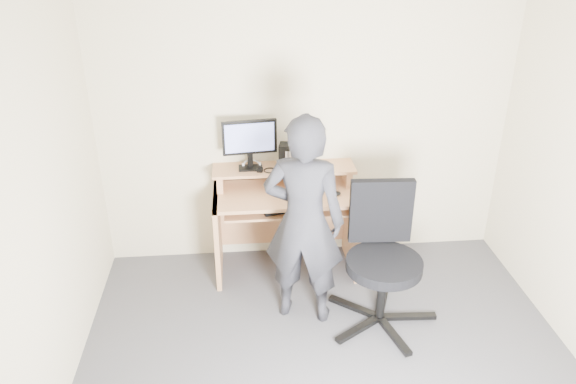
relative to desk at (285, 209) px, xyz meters
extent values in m
cube|color=beige|center=(0.20, 0.22, 0.70)|extent=(3.50, 0.02, 2.50)
cube|color=tan|center=(-0.58, -0.08, -0.17)|extent=(0.04, 0.60, 0.75)
cube|color=tan|center=(0.58, -0.08, -0.17)|extent=(0.04, 0.60, 0.75)
cube|color=tan|center=(0.00, -0.08, 0.19)|extent=(1.20, 0.60, 0.03)
cube|color=tan|center=(0.00, -0.16, 0.09)|extent=(1.02, 0.38, 0.02)
cube|color=tan|center=(-0.54, 0.07, 0.28)|extent=(0.05, 0.28, 0.15)
cube|color=tan|center=(0.54, 0.07, 0.28)|extent=(0.05, 0.28, 0.15)
cube|color=tan|center=(0.00, 0.07, 0.35)|extent=(1.20, 0.30, 0.02)
cube|color=tan|center=(0.00, 0.21, -0.12)|extent=(1.20, 0.03, 0.65)
cube|color=black|center=(-0.28, 0.07, 0.37)|extent=(0.20, 0.13, 0.01)
cube|color=black|center=(-0.28, 0.09, 0.44)|extent=(0.04, 0.04, 0.13)
cube|color=black|center=(-0.28, 0.06, 0.65)|extent=(0.45, 0.08, 0.29)
cube|color=#7E8BDA|center=(-0.28, 0.05, 0.65)|extent=(0.40, 0.05, 0.24)
cube|color=black|center=(0.00, 0.10, 0.46)|extent=(0.09, 0.14, 0.20)
cylinder|color=silver|center=(0.03, 0.06, 0.44)|extent=(0.09, 0.09, 0.16)
cube|color=black|center=(0.34, 0.01, 0.37)|extent=(0.08, 0.13, 0.01)
cube|color=black|center=(-0.21, 0.00, 0.38)|extent=(0.05, 0.05, 0.03)
torus|color=silver|center=(-0.27, 0.12, 0.37)|extent=(0.18, 0.18, 0.06)
cube|color=black|center=(0.02, -0.17, 0.12)|extent=(0.49, 0.29, 0.03)
ellipsoid|color=black|center=(0.40, -0.18, 0.22)|extent=(0.11, 0.08, 0.04)
cube|color=black|center=(0.88, -0.90, -0.50)|extent=(0.43, 0.08, 0.03)
cube|color=black|center=(0.73, -0.68, -0.50)|extent=(0.21, 0.42, 0.03)
cube|color=black|center=(0.48, -0.74, -0.50)|extent=(0.37, 0.31, 0.03)
cube|color=black|center=(0.46, -1.01, -0.50)|extent=(0.39, 0.28, 0.03)
cube|color=black|center=(0.71, -1.10, -0.50)|extent=(0.16, 0.43, 0.03)
cylinder|color=black|center=(0.65, -0.89, -0.27)|extent=(0.07, 0.07, 0.45)
cylinder|color=black|center=(0.65, -0.89, -0.02)|extent=(0.56, 0.56, 0.08)
cube|color=black|center=(0.67, -0.64, 0.29)|extent=(0.47, 0.09, 0.50)
imported|color=black|center=(0.08, -0.71, 0.27)|extent=(0.69, 0.55, 1.64)
camera|label=1|loc=(-0.36, -4.24, 2.28)|focal=35.00mm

